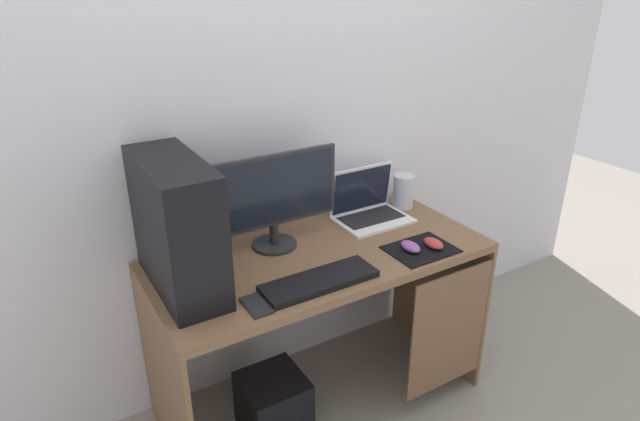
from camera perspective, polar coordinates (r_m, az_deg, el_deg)
ground_plane at (r=2.54m, az=0.00°, el=-19.06°), size 8.00×8.00×0.00m
wall_back at (r=2.19m, az=-4.70°, el=12.63°), size 4.00×0.05×2.60m
desk at (r=2.18m, az=0.55°, el=-8.03°), size 1.31×0.61×0.73m
pc_tower at (r=1.85m, az=-14.79°, el=-1.58°), size 0.19×0.48×0.46m
monitor at (r=2.07m, az=-4.90°, el=1.34°), size 0.54×0.18×0.38m
laptop at (r=2.38m, az=5.17°, el=0.19°), size 0.31×0.22×0.23m
speaker at (r=2.50m, az=8.75°, el=2.02°), size 0.10×0.10×0.15m
keyboard at (r=1.90m, az=-0.07°, el=-7.43°), size 0.42×0.14×0.02m
mousepad at (r=2.16m, az=10.55°, el=-4.02°), size 0.26×0.20×0.00m
mouse_left at (r=2.13m, az=9.50°, el=-3.76°), size 0.06×0.10×0.03m
mouse_right at (r=2.17m, az=11.84°, el=-3.39°), size 0.06×0.10×0.03m
cell_phone at (r=1.80m, az=-6.71°, el=-9.89°), size 0.07×0.13×0.01m
subwoofer at (r=2.34m, az=-4.92°, el=-19.58°), size 0.25×0.25×0.25m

